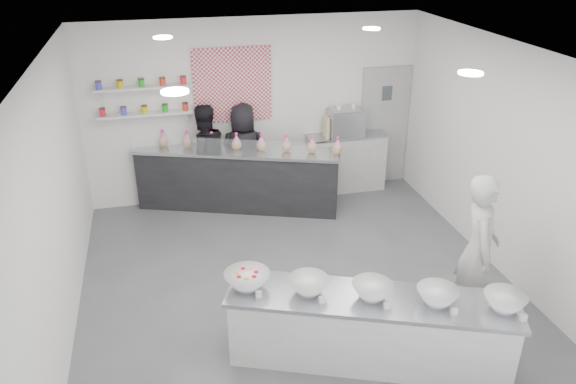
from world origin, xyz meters
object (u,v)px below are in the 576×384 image
(prep_counter, at_px, (369,329))
(espresso_machine, at_px, (346,123))
(staff_right, at_px, (244,153))
(back_bar, at_px, (238,179))
(espresso_ledge, at_px, (346,162))
(woman_prep, at_px, (479,249))
(staff_left, at_px, (204,156))

(prep_counter, relative_size, espresso_machine, 5.13)
(staff_right, bearing_deg, prep_counter, 108.46)
(back_bar, bearing_deg, espresso_machine, 27.70)
(back_bar, bearing_deg, espresso_ledge, 27.56)
(staff_right, bearing_deg, espresso_ledge, -169.92)
(prep_counter, height_order, woman_prep, woman_prep)
(espresso_ledge, distance_m, staff_right, 1.82)
(woman_prep, xyz_separation_m, staff_left, (-2.75, 3.73, -0.05))
(espresso_ledge, height_order, staff_right, staff_right)
(espresso_ledge, distance_m, espresso_machine, 0.73)
(back_bar, distance_m, espresso_machine, 2.05)
(espresso_ledge, bearing_deg, staff_right, 179.99)
(espresso_ledge, xyz_separation_m, staff_left, (-2.44, 0.00, 0.35))
(staff_right, bearing_deg, back_bar, 68.60)
(woman_prep, xyz_separation_m, staff_right, (-2.09, 3.73, -0.07))
(woman_prep, height_order, staff_left, woman_prep)
(espresso_machine, bearing_deg, prep_counter, -105.17)
(prep_counter, xyz_separation_m, staff_left, (-1.27, 4.18, 0.45))
(espresso_machine, relative_size, staff_right, 0.34)
(staff_left, distance_m, staff_right, 0.66)
(back_bar, distance_m, woman_prep, 4.16)
(prep_counter, height_order, espresso_machine, espresso_machine)
(staff_left, relative_size, staff_right, 1.02)
(prep_counter, xyz_separation_m, back_bar, (-0.77, 3.93, 0.10))
(woman_prep, relative_size, staff_right, 1.09)
(staff_left, bearing_deg, staff_right, 165.84)
(espresso_machine, relative_size, staff_left, 0.34)
(back_bar, xyz_separation_m, espresso_machine, (1.90, 0.25, 0.73))
(espresso_machine, xyz_separation_m, woman_prep, (0.34, -3.73, -0.32))
(espresso_machine, xyz_separation_m, staff_right, (-1.75, 0.00, -0.39))
(espresso_ledge, height_order, staff_left, staff_left)
(back_bar, bearing_deg, staff_right, 78.73)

